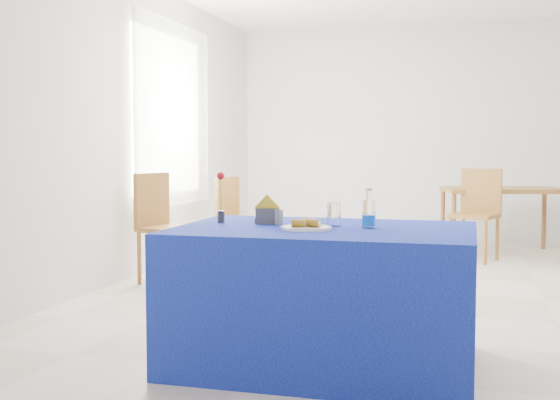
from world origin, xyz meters
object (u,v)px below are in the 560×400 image
object	(u,v)px
water_bottle	(369,215)
chair_win_a	(161,219)
oak_table	(501,194)
plate	(306,228)
chair_win_b	(235,211)
blue_table	(324,296)
chair_bg_left	(477,208)

from	to	relation	value
water_bottle	chair_win_a	xyz separation A→B (m)	(-2.14, 1.96, -0.27)
oak_table	water_bottle	bearing A→B (deg)	-100.41
chair_win_a	plate	bearing A→B (deg)	-123.57
water_bottle	oak_table	distance (m)	4.74
water_bottle	chair_win_b	xyz separation A→B (m)	(-1.97, 3.47, -0.32)
blue_table	water_bottle	bearing A→B (deg)	10.25
oak_table	blue_table	bearing A→B (deg)	-103.07
plate	chair_bg_left	xyz separation A→B (m)	(0.90, 4.19, -0.20)
oak_table	chair_win_a	xyz separation A→B (m)	(-3.00, -2.70, -0.11)
blue_table	chair_win_a	size ratio (longest dim) A/B	1.64
blue_table	oak_table	distance (m)	4.84
oak_table	chair_win_a	distance (m)	4.03
water_bottle	chair_win_a	world-z (taller)	chair_win_a
chair_win_a	chair_win_b	bearing A→B (deg)	9.14
blue_table	oak_table	size ratio (longest dim) A/B	1.13
chair_bg_left	chair_win_a	distance (m)	3.42
chair_bg_left	chair_win_b	xyz separation A→B (m)	(-2.56, -0.56, -0.05)
water_bottle	chair_win_a	bearing A→B (deg)	137.46
chair_bg_left	plate	bearing A→B (deg)	-82.39
chair_win_b	oak_table	bearing A→B (deg)	-49.91
plate	blue_table	xyz separation A→B (m)	(0.07, 0.12, -0.39)
plate	oak_table	world-z (taller)	plate
water_bottle	blue_table	bearing A→B (deg)	-169.75
plate	oak_table	bearing A→B (deg)	76.44
water_bottle	chair_win_b	bearing A→B (deg)	119.57
plate	chair_win_b	xyz separation A→B (m)	(-1.66, 3.63, -0.25)
oak_table	chair_bg_left	xyz separation A→B (m)	(-0.26, -0.64, -0.11)
blue_table	chair_bg_left	xyz separation A→B (m)	(0.83, 4.07, 0.19)
water_bottle	chair_win_b	size ratio (longest dim) A/B	0.24
blue_table	chair_bg_left	size ratio (longest dim) A/B	1.62
blue_table	water_bottle	world-z (taller)	water_bottle
water_bottle	oak_table	world-z (taller)	water_bottle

